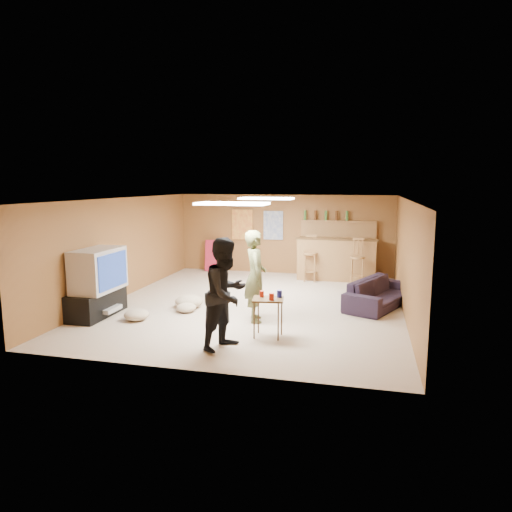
% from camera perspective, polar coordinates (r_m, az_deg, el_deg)
% --- Properties ---
extents(ground, '(7.00, 7.00, 0.00)m').
position_cam_1_polar(ground, '(9.60, -0.28, -6.09)').
color(ground, tan).
rests_on(ground, ground).
extents(ceiling, '(6.00, 7.00, 0.02)m').
position_cam_1_polar(ceiling, '(9.27, -0.30, 7.15)').
color(ceiling, silver).
rests_on(ceiling, ground).
extents(wall_back, '(6.00, 0.02, 2.20)m').
position_cam_1_polar(wall_back, '(12.77, 3.52, 2.72)').
color(wall_back, brown).
rests_on(wall_back, ground).
extents(wall_front, '(6.00, 0.02, 2.20)m').
position_cam_1_polar(wall_front, '(6.10, -8.30, -4.42)').
color(wall_front, brown).
rests_on(wall_front, ground).
extents(wall_left, '(0.02, 7.00, 2.20)m').
position_cam_1_polar(wall_left, '(10.51, -16.38, 0.99)').
color(wall_left, brown).
rests_on(wall_left, ground).
extents(wall_right, '(0.02, 7.00, 2.20)m').
position_cam_1_polar(wall_right, '(9.13, 18.29, -0.28)').
color(wall_right, brown).
rests_on(wall_right, ground).
extents(tv_stand, '(0.55, 1.30, 0.50)m').
position_cam_1_polar(tv_stand, '(9.27, -19.28, -5.57)').
color(tv_stand, black).
rests_on(tv_stand, ground).
extents(dvd_box, '(0.35, 0.50, 0.08)m').
position_cam_1_polar(dvd_box, '(9.18, -18.09, -6.30)').
color(dvd_box, '#B2B2B7').
rests_on(dvd_box, tv_stand).
extents(tv_body, '(0.60, 1.10, 0.80)m').
position_cam_1_polar(tv_body, '(9.09, -19.12, -1.64)').
color(tv_body, '#B2B2B7').
rests_on(tv_body, tv_stand).
extents(tv_screen, '(0.02, 0.95, 0.65)m').
position_cam_1_polar(tv_screen, '(8.93, -17.45, -1.75)').
color(tv_screen, navy).
rests_on(tv_screen, tv_body).
extents(bar_counter, '(2.00, 0.60, 1.10)m').
position_cam_1_polar(bar_counter, '(12.13, 10.02, -0.37)').
color(bar_counter, brown).
rests_on(bar_counter, ground).
extents(bar_lip, '(2.10, 0.12, 0.05)m').
position_cam_1_polar(bar_lip, '(11.80, 10.01, 2.07)').
color(bar_lip, '#3F2914').
rests_on(bar_lip, bar_counter).
extents(bar_shelf, '(2.00, 0.18, 0.05)m').
position_cam_1_polar(bar_shelf, '(12.46, 10.28, 4.28)').
color(bar_shelf, brown).
rests_on(bar_shelf, bar_backing).
extents(bar_backing, '(2.00, 0.14, 0.60)m').
position_cam_1_polar(bar_backing, '(12.50, 10.25, 2.92)').
color(bar_backing, brown).
rests_on(bar_backing, bar_counter).
extents(poster_left, '(0.60, 0.03, 0.85)m').
position_cam_1_polar(poster_left, '(12.97, -1.74, 3.94)').
color(poster_left, '#BF3F26').
rests_on(poster_left, wall_back).
extents(poster_right, '(0.55, 0.03, 0.80)m').
position_cam_1_polar(poster_right, '(12.76, 2.17, 3.85)').
color(poster_right, '#334C99').
rests_on(poster_right, wall_back).
extents(folding_chair_stack, '(0.50, 0.26, 0.91)m').
position_cam_1_polar(folding_chair_stack, '(13.17, -5.26, 0.04)').
color(folding_chair_stack, '#B1203D').
rests_on(folding_chair_stack, ground).
extents(ceiling_panel_front, '(1.20, 0.60, 0.04)m').
position_cam_1_polar(ceiling_panel_front, '(7.83, -2.97, 6.56)').
color(ceiling_panel_front, white).
rests_on(ceiling_panel_front, ceiling).
extents(ceiling_panel_back, '(1.20, 0.60, 0.04)m').
position_cam_1_polar(ceiling_panel_back, '(10.44, 1.31, 7.20)').
color(ceiling_panel_back, white).
rests_on(ceiling_panel_back, ceiling).
extents(person_olive, '(0.58, 0.71, 1.68)m').
position_cam_1_polar(person_olive, '(8.31, -0.09, -2.52)').
color(person_olive, brown).
rests_on(person_olive, ground).
extents(person_black, '(0.92, 1.02, 1.72)m').
position_cam_1_polar(person_black, '(6.96, -3.75, -4.71)').
color(person_black, black).
rests_on(person_black, ground).
extents(sofa, '(1.50, 2.09, 0.57)m').
position_cam_1_polar(sofa, '(9.72, 15.21, -4.49)').
color(sofa, black).
rests_on(sofa, ground).
extents(tray_table, '(0.55, 0.47, 0.65)m').
position_cam_1_polar(tray_table, '(7.57, 1.51, -7.71)').
color(tray_table, '#3F2914').
rests_on(tray_table, ground).
extents(cup_red_near, '(0.09, 0.09, 0.10)m').
position_cam_1_polar(cup_red_near, '(7.57, 0.72, -4.75)').
color(cup_red_near, '#B41F0C').
rests_on(cup_red_near, tray_table).
extents(cup_red_far, '(0.11, 0.11, 0.11)m').
position_cam_1_polar(cup_red_far, '(7.37, 1.95, -5.09)').
color(cup_red_far, '#B41F0C').
rests_on(cup_red_far, tray_table).
extents(cup_blue, '(0.11, 0.11, 0.12)m').
position_cam_1_polar(cup_blue, '(7.55, 2.95, -4.74)').
color(cup_blue, navy).
rests_on(cup_blue, tray_table).
extents(bar_stool_left, '(0.35, 0.35, 1.08)m').
position_cam_1_polar(bar_stool_left, '(11.85, 6.81, -0.55)').
color(bar_stool_left, brown).
rests_on(bar_stool_left, ground).
extents(bar_stool_right, '(0.42, 0.42, 1.26)m').
position_cam_1_polar(bar_stool_right, '(11.44, 12.58, -0.59)').
color(bar_stool_right, brown).
rests_on(bar_stool_right, ground).
extents(cushion_near_tv, '(0.74, 0.74, 0.26)m').
position_cam_1_polar(cushion_near_tv, '(9.46, -8.37, -5.62)').
color(cushion_near_tv, tan).
rests_on(cushion_near_tv, ground).
extents(cushion_mid, '(0.45, 0.45, 0.18)m').
position_cam_1_polar(cushion_mid, '(9.15, -8.71, -6.39)').
color(cushion_mid, tan).
rests_on(cushion_mid, ground).
extents(cushion_far, '(0.56, 0.56, 0.21)m').
position_cam_1_polar(cushion_far, '(8.80, -14.72, -7.11)').
color(cushion_far, tan).
rests_on(cushion_far, ground).
extents(bottle_row, '(1.20, 0.08, 0.26)m').
position_cam_1_polar(bottle_row, '(12.45, 8.73, 5.03)').
color(bottle_row, '#3F7233').
rests_on(bottle_row, bar_shelf).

